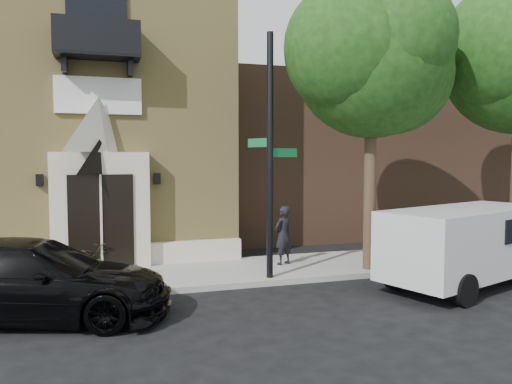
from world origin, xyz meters
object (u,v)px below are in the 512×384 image
black_sedan (32,280)px  pedestrian_near (283,235)px  pedestrian_far (440,227)px  cargo_van (470,243)px  dumpster (443,240)px  fire_hydrant (406,255)px  street_sign (270,156)px

black_sedan → pedestrian_near: bearing=-51.1°
pedestrian_far → pedestrian_near: bearing=105.8°
cargo_van → dumpster: (1.02, 2.32, -0.35)m
black_sedan → dumpster: (11.09, 1.84, -0.05)m
cargo_van → pedestrian_far: size_ratio=3.34×
fire_hydrant → pedestrian_near: 3.44m
fire_hydrant → dumpster: (1.72, 0.67, 0.22)m
pedestrian_far → street_sign: bearing=116.3°
street_sign → pedestrian_near: (0.86, 1.33, -2.25)m
fire_hydrant → pedestrian_near: bearing=154.8°
cargo_van → pedestrian_near: size_ratio=3.06×
dumpster → pedestrian_far: (0.89, 1.28, 0.18)m
black_sedan → pedestrian_far: (11.98, 3.11, 0.13)m
fire_hydrant → pedestrian_far: (2.61, 1.95, 0.40)m
dumpster → fire_hydrant: bearing=-170.9°
fire_hydrant → cargo_van: bearing=-66.9°
cargo_van → black_sedan: bearing=158.3°
pedestrian_near → pedestrian_far: size_ratio=1.09×
pedestrian_near → dumpster: bearing=144.1°
cargo_van → fire_hydrant: 1.88m
cargo_van → pedestrian_far: bearing=43.1°
cargo_van → pedestrian_far: cargo_van is taller
street_sign → pedestrian_far: (6.56, 1.83, -2.32)m
fire_hydrant → dumpster: dumpster is taller
black_sedan → pedestrian_near: pedestrian_near is taller
pedestrian_far → fire_hydrant: bearing=137.6°
pedestrian_near → black_sedan: bearing=-4.0°
black_sedan → pedestrian_far: size_ratio=3.54×
street_sign → fire_hydrant: bearing=-21.9°
pedestrian_near → pedestrian_far: 5.72m
street_sign → fire_hydrant: street_sign is taller
fire_hydrant → pedestrian_far: 3.28m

